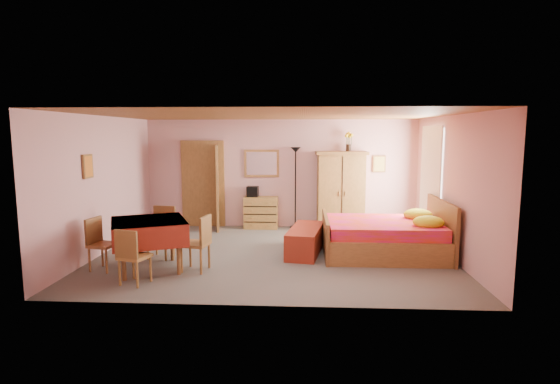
# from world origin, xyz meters

# --- Properties ---
(floor) EXTENTS (6.50, 6.50, 0.00)m
(floor) POSITION_xyz_m (0.00, 0.00, 0.00)
(floor) COLOR slate
(floor) RESTS_ON ground
(ceiling) EXTENTS (6.50, 6.50, 0.00)m
(ceiling) POSITION_xyz_m (0.00, 0.00, 2.60)
(ceiling) COLOR brown
(ceiling) RESTS_ON wall_back
(wall_back) EXTENTS (6.50, 0.10, 2.60)m
(wall_back) POSITION_xyz_m (0.00, 2.50, 1.30)
(wall_back) COLOR #CF9697
(wall_back) RESTS_ON floor
(wall_front) EXTENTS (6.50, 0.10, 2.60)m
(wall_front) POSITION_xyz_m (0.00, -2.50, 1.30)
(wall_front) COLOR #CF9697
(wall_front) RESTS_ON floor
(wall_left) EXTENTS (0.10, 5.00, 2.60)m
(wall_left) POSITION_xyz_m (-3.25, 0.00, 1.30)
(wall_left) COLOR #CF9697
(wall_left) RESTS_ON floor
(wall_right) EXTENTS (0.10, 5.00, 2.60)m
(wall_right) POSITION_xyz_m (3.25, 0.00, 1.30)
(wall_right) COLOR #CF9697
(wall_right) RESTS_ON floor
(doorway) EXTENTS (1.06, 0.12, 2.15)m
(doorway) POSITION_xyz_m (-1.90, 2.47, 1.02)
(doorway) COLOR #9E6B35
(doorway) RESTS_ON floor
(window) EXTENTS (0.08, 1.40, 1.95)m
(window) POSITION_xyz_m (3.21, 1.20, 1.45)
(window) COLOR white
(window) RESTS_ON wall_right
(picture_left) EXTENTS (0.04, 0.32, 0.42)m
(picture_left) POSITION_xyz_m (-3.22, -0.60, 1.70)
(picture_left) COLOR orange
(picture_left) RESTS_ON wall_left
(picture_back) EXTENTS (0.30, 0.04, 0.40)m
(picture_back) POSITION_xyz_m (2.35, 2.47, 1.55)
(picture_back) COLOR #D8BF59
(picture_back) RESTS_ON wall_back
(chest_of_drawers) EXTENTS (0.81, 0.41, 0.76)m
(chest_of_drawers) POSITION_xyz_m (-0.46, 2.28, 0.38)
(chest_of_drawers) COLOR #AF803B
(chest_of_drawers) RESTS_ON floor
(wall_mirror) EXTENTS (0.84, 0.08, 0.67)m
(wall_mirror) POSITION_xyz_m (-0.46, 2.49, 1.55)
(wall_mirror) COLOR silver
(wall_mirror) RESTS_ON wall_back
(stereo) EXTENTS (0.28, 0.22, 0.25)m
(stereo) POSITION_xyz_m (-0.67, 2.32, 0.88)
(stereo) COLOR black
(stereo) RESTS_ON chest_of_drawers
(floor_lamp) EXTENTS (0.32, 0.32, 1.95)m
(floor_lamp) POSITION_xyz_m (0.36, 2.35, 0.97)
(floor_lamp) COLOR black
(floor_lamp) RESTS_ON floor
(wardrobe) EXTENTS (1.21, 0.66, 1.86)m
(wardrobe) POSITION_xyz_m (1.43, 2.20, 0.93)
(wardrobe) COLOR olive
(wardrobe) RESTS_ON floor
(sunflower_vase) EXTENTS (0.19, 0.19, 0.45)m
(sunflower_vase) POSITION_xyz_m (1.60, 2.30, 2.08)
(sunflower_vase) COLOR yellow
(sunflower_vase) RESTS_ON wardrobe
(bed) EXTENTS (2.26, 1.78, 1.05)m
(bed) POSITION_xyz_m (2.05, 0.12, 0.52)
(bed) COLOR #E31674
(bed) RESTS_ON floor
(bench) EXTENTS (0.77, 1.53, 0.49)m
(bench) POSITION_xyz_m (0.60, 0.13, 0.24)
(bench) COLOR maroon
(bench) RESTS_ON floor
(dining_table) EXTENTS (1.53, 1.53, 0.85)m
(dining_table) POSITION_xyz_m (-2.01, -1.06, 0.42)
(dining_table) COLOR maroon
(dining_table) RESTS_ON floor
(chair_south) EXTENTS (0.49, 0.49, 0.87)m
(chair_south) POSITION_xyz_m (-1.99, -1.74, 0.43)
(chair_south) COLOR #AC7A3A
(chair_south) RESTS_ON floor
(chair_north) EXTENTS (0.48, 0.48, 0.94)m
(chair_north) POSITION_xyz_m (-2.06, -0.34, 0.47)
(chair_north) COLOR #A77338
(chair_north) RESTS_ON floor
(chair_west) EXTENTS (0.48, 0.48, 0.88)m
(chair_west) POSITION_xyz_m (-2.77, -1.11, 0.44)
(chair_west) COLOR #AD6B3A
(chair_west) RESTS_ON floor
(chair_east) EXTENTS (0.49, 0.49, 0.93)m
(chair_east) POSITION_xyz_m (-1.24, -1.05, 0.47)
(chair_east) COLOR olive
(chair_east) RESTS_ON floor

